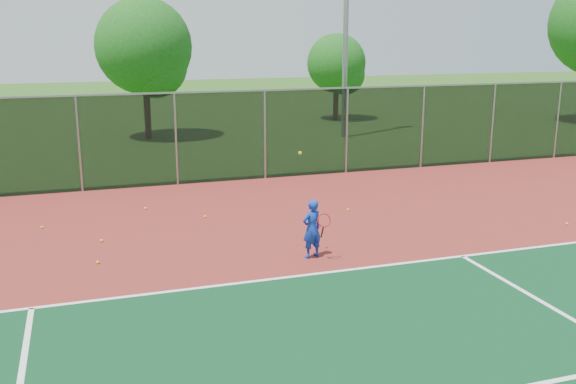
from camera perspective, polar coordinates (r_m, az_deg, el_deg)
name	(u,v)px	position (r m, az deg, el deg)	size (l,w,h in m)	color
ground	(459,327)	(11.57, 14.97, -11.48)	(120.00, 120.00, 0.00)	#245117
court_apron	(404,284)	(13.13, 10.24, -8.02)	(30.00, 20.00, 0.02)	maroon
fence_back	(265,134)	(21.75, -2.07, 5.21)	(30.00, 0.06, 3.03)	black
tennis_player	(312,229)	(14.15, 2.14, -3.26)	(0.59, 0.63, 2.39)	#1132A8
practice_ball_0	(98,262)	(14.54, -16.57, -6.01)	(0.07, 0.07, 0.07)	yellow
practice_ball_1	(101,241)	(15.98, -16.25, -4.17)	(0.07, 0.07, 0.07)	yellow
practice_ball_2	(567,224)	(18.18, 23.55, -2.61)	(0.07, 0.07, 0.07)	yellow
practice_ball_3	(145,208)	(18.56, -12.57, -1.42)	(0.07, 0.07, 0.07)	yellow
practice_ball_4	(348,210)	(18.05, 5.36, -1.58)	(0.07, 0.07, 0.07)	yellow
practice_ball_5	(42,227)	(17.54, -21.04, -2.94)	(0.07, 0.07, 0.07)	yellow
practice_ball_8	(205,217)	(17.46, -7.39, -2.18)	(0.07, 0.07, 0.07)	yellow
tree_back_left	(146,51)	(30.68, -12.47, 12.16)	(4.41, 4.41, 6.48)	#371F14
tree_back_mid	(338,66)	(36.86, 4.51, 11.10)	(3.30, 3.30, 4.85)	#371F14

